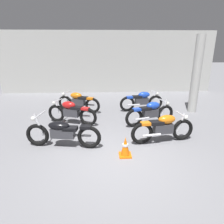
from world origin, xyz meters
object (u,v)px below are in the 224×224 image
object	(u,v)px
support_pillar	(196,75)
motorcycle_left_row_0	(62,132)
motorcycle_left_row_2	(78,101)
motorcycle_right_row_0	(163,128)
motorcycle_right_row_1	(150,112)
traffic_cone	(125,147)
motorcycle_right_row_2	(142,100)
motorcycle_left_row_1	(71,112)

from	to	relation	value
support_pillar	motorcycle_left_row_0	world-z (taller)	support_pillar
support_pillar	motorcycle_left_row_2	world-z (taller)	support_pillar
motorcycle_right_row_0	motorcycle_right_row_1	size ratio (longest dim) A/B	1.03
motorcycle_left_row_2	motorcycle_right_row_0	bearing A→B (deg)	-47.32
traffic_cone	motorcycle_right_row_1	bearing A→B (deg)	61.84
motorcycle_left_row_0	motorcycle_left_row_2	distance (m)	3.23
support_pillar	motorcycle_right_row_2	size ratio (longest dim) A/B	1.63
motorcycle_right_row_0	motorcycle_left_row_1	bearing A→B (deg)	150.82
motorcycle_left_row_0	motorcycle_left_row_1	xyz separation A→B (m)	(-0.00, 1.79, 0.01)
motorcycle_left_row_2	motorcycle_right_row_1	world-z (taller)	same
motorcycle_right_row_1	traffic_cone	xyz separation A→B (m)	(-1.16, -2.17, -0.20)
motorcycle_right_row_2	traffic_cone	size ratio (longest dim) A/B	3.64
motorcycle_right_row_2	traffic_cone	distance (m)	4.01
motorcycle_right_row_0	motorcycle_right_row_1	xyz separation A→B (m)	(-0.05, 1.42, 0.00)
motorcycle_right_row_0	motorcycle_right_row_2	xyz separation A→B (m)	(-0.05, 3.08, 0.00)
support_pillar	motorcycle_right_row_0	distance (m)	3.71
motorcycle_left_row_1	motorcycle_right_row_0	size ratio (longest dim) A/B	0.96
support_pillar	motorcycle_left_row_1	bearing A→B (deg)	-166.82
motorcycle_left_row_0	motorcycle_right_row_1	bearing A→B (deg)	28.78
motorcycle_right_row_1	support_pillar	bearing A→B (deg)	32.67
support_pillar	motorcycle_right_row_2	bearing A→B (deg)	173.14
support_pillar	motorcycle_left_row_0	bearing A→B (deg)	-149.50
motorcycle_right_row_2	motorcycle_left_row_0	bearing A→B (deg)	-131.59
motorcycle_left_row_2	support_pillar	bearing A→B (deg)	-2.84
motorcycle_left_row_1	motorcycle_left_row_0	bearing A→B (deg)	-89.95
traffic_cone	motorcycle_left_row_2	bearing A→B (deg)	112.96
motorcycle_left_row_2	motorcycle_right_row_2	world-z (taller)	same
motorcycle_left_row_0	traffic_cone	xyz separation A→B (m)	(1.71, -0.59, -0.19)
motorcycle_left_row_1	motorcycle_right_row_0	world-z (taller)	same
motorcycle_right_row_0	motorcycle_right_row_2	size ratio (longest dim) A/B	1.00
motorcycle_right_row_0	traffic_cone	distance (m)	1.44
motorcycle_right_row_0	motorcycle_right_row_2	bearing A→B (deg)	90.84
motorcycle_left_row_1	motorcycle_left_row_2	bearing A→B (deg)	86.07
motorcycle_right_row_1	traffic_cone	bearing A→B (deg)	-118.16
motorcycle_left_row_0	motorcycle_left_row_1	world-z (taller)	motorcycle_left_row_0
motorcycle_right_row_2	traffic_cone	bearing A→B (deg)	-106.91
motorcycle_right_row_1	traffic_cone	size ratio (longest dim) A/B	3.54
motorcycle_left_row_0	motorcycle_right_row_0	size ratio (longest dim) A/B	1.10
support_pillar	motorcycle_right_row_1	xyz separation A→B (m)	(-2.19, -1.40, -1.14)
motorcycle_left_row_2	traffic_cone	bearing A→B (deg)	-67.04
support_pillar	motorcycle_right_row_0	xyz separation A→B (m)	(-2.14, -2.82, -1.14)
motorcycle_right_row_1	motorcycle_left_row_0	bearing A→B (deg)	-151.22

